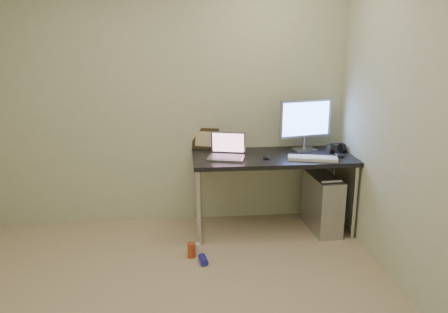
# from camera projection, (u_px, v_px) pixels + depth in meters

# --- Properties ---
(wall_back) EXTENTS (3.50, 0.02, 2.50)m
(wall_back) POSITION_uv_depth(u_px,v_px,m) (167.00, 99.00, 4.23)
(wall_back) COLOR beige
(wall_back) RESTS_ON ground
(wall_right) EXTENTS (0.02, 3.50, 2.50)m
(wall_right) POSITION_uv_depth(u_px,v_px,m) (441.00, 135.00, 2.72)
(wall_right) COLOR beige
(wall_right) RESTS_ON ground
(desk) EXTENTS (1.52, 0.66, 0.75)m
(desk) POSITION_uv_depth(u_px,v_px,m) (273.00, 164.00, 4.16)
(desk) COLOR black
(desk) RESTS_ON ground
(tower_computer) EXTENTS (0.27, 0.54, 0.58)m
(tower_computer) POSITION_uv_depth(u_px,v_px,m) (322.00, 203.00, 4.25)
(tower_computer) COLOR #A5A5AA
(tower_computer) RESTS_ON ground
(cable_a) EXTENTS (0.01, 0.16, 0.69)m
(cable_a) POSITION_uv_depth(u_px,v_px,m) (308.00, 180.00, 4.54)
(cable_a) COLOR black
(cable_a) RESTS_ON ground
(cable_b) EXTENTS (0.02, 0.11, 0.71)m
(cable_b) POSITION_uv_depth(u_px,v_px,m) (317.00, 182.00, 4.54)
(cable_b) COLOR black
(cable_b) RESTS_ON ground
(can_red) EXTENTS (0.07, 0.07, 0.13)m
(can_red) POSITION_uv_depth(u_px,v_px,m) (192.00, 250.00, 3.76)
(can_red) COLOR #B64423
(can_red) RESTS_ON ground
(can_white) EXTENTS (0.08, 0.08, 0.11)m
(can_white) POSITION_uv_depth(u_px,v_px,m) (197.00, 250.00, 3.79)
(can_white) COLOR silver
(can_white) RESTS_ON ground
(can_blue) EXTENTS (0.08, 0.13, 0.06)m
(can_blue) POSITION_uv_depth(u_px,v_px,m) (203.00, 260.00, 3.66)
(can_blue) COLOR #2124B8
(can_blue) RESTS_ON ground
(laptop) EXTENTS (0.39, 0.34, 0.23)m
(laptop) POSITION_uv_depth(u_px,v_px,m) (227.00, 152.00, 4.06)
(laptop) COLOR #A0A1A7
(laptop) RESTS_ON desk
(monitor) EXTENTS (0.53, 0.20, 0.50)m
(monitor) POSITION_uv_depth(u_px,v_px,m) (306.00, 121.00, 4.26)
(monitor) COLOR #A0A1A7
(monitor) RESTS_ON desk
(keyboard) EXTENTS (0.47, 0.25, 0.03)m
(keyboard) POSITION_uv_depth(u_px,v_px,m) (313.00, 158.00, 4.00)
(keyboard) COLOR white
(keyboard) RESTS_ON desk
(mouse_right) EXTENTS (0.11, 0.14, 0.04)m
(mouse_right) POSITION_uv_depth(u_px,v_px,m) (339.00, 154.00, 4.10)
(mouse_right) COLOR black
(mouse_right) RESTS_ON desk
(mouse_left) EXTENTS (0.09, 0.11, 0.03)m
(mouse_left) POSITION_uv_depth(u_px,v_px,m) (266.00, 157.00, 4.04)
(mouse_left) COLOR black
(mouse_left) RESTS_ON desk
(headphones) EXTENTS (0.19, 0.11, 0.12)m
(headphones) POSITION_uv_depth(u_px,v_px,m) (336.00, 149.00, 4.25)
(headphones) COLOR black
(headphones) RESTS_ON desk
(picture_frame) EXTENTS (0.28, 0.15, 0.21)m
(picture_frame) POSITION_uv_depth(u_px,v_px,m) (205.00, 139.00, 4.35)
(picture_frame) COLOR black
(picture_frame) RESTS_ON desk
(webcam) EXTENTS (0.05, 0.04, 0.13)m
(webcam) POSITION_uv_depth(u_px,v_px,m) (222.00, 140.00, 4.36)
(webcam) COLOR silver
(webcam) RESTS_ON desk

